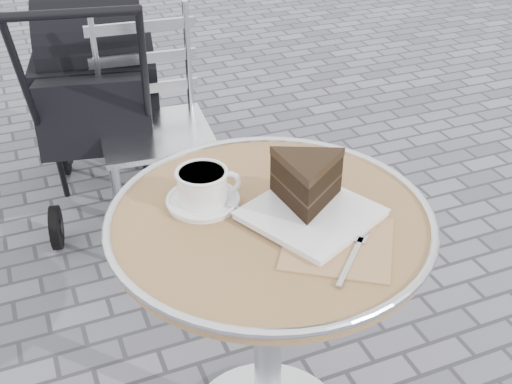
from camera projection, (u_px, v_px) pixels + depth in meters
name	position (u px, v px, depth m)	size (l,w,h in m)	color
cafe_table	(269.00, 274.00, 1.48)	(0.72, 0.72, 0.74)	silver
cappuccino_set	(203.00, 189.00, 1.41)	(0.17, 0.17, 0.08)	white
cake_plate_set	(309.00, 188.00, 1.37)	(0.32, 0.41, 0.13)	tan
bistro_chair	(150.00, 101.00, 2.34)	(0.43, 0.43, 0.87)	silver
baby_stroller	(98.00, 100.00, 2.57)	(0.60, 1.01, 0.98)	black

